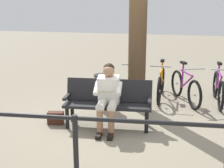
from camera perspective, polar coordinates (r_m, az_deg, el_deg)
ground_plane at (r=5.53m, az=-0.09°, el=-8.00°), size 40.00×40.00×0.00m
bench at (r=5.32m, az=-0.76°, el=-3.11°), size 1.65×0.69×0.87m
person_reading at (r=5.12m, az=-0.80°, el=-1.99°), size 0.53×0.80×1.20m
handbag at (r=5.61m, az=-11.11°, el=-6.63°), size 0.32×0.20×0.24m
tree_trunk at (r=6.19m, az=5.15°, el=12.00°), size 0.38×0.38×3.70m
litter_bin at (r=6.33m, az=-1.80°, el=-1.44°), size 0.39×0.39×0.75m
bicycle_green at (r=7.05m, az=20.32°, el=-0.81°), size 0.48×1.68×0.94m
bicycle_black at (r=6.90m, az=14.29°, el=-0.67°), size 0.78×1.55×0.94m
bicycle_blue at (r=7.07m, az=9.69°, el=-0.05°), size 0.48×1.68×0.94m
bicycle_orange at (r=7.21m, az=3.75°, el=0.43°), size 0.59×1.64×0.94m
railing_fence at (r=3.72m, az=-7.30°, el=-9.59°), size 3.78×0.57×0.85m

